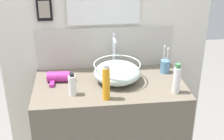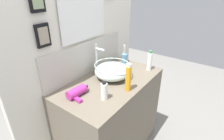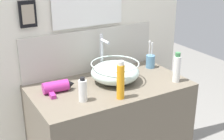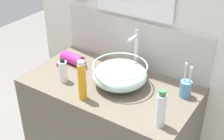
% 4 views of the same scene
% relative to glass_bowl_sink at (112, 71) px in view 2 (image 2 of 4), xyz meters
% --- Properties ---
extents(vanity_counter, '(1.02, 0.56, 0.85)m').
position_rel_glass_bowl_sink_xyz_m(vanity_counter, '(-0.05, -0.03, -0.49)').
color(vanity_counter, '#6B6051').
rests_on(vanity_counter, ground).
extents(back_panel, '(1.54, 0.10, 2.33)m').
position_rel_glass_bowl_sink_xyz_m(back_panel, '(-0.05, 0.28, 0.25)').
color(back_panel, silver).
rests_on(back_panel, ground).
extents(glass_bowl_sink, '(0.32, 0.32, 0.13)m').
position_rel_glass_bowl_sink_xyz_m(glass_bowl_sink, '(0.00, 0.00, 0.00)').
color(glass_bowl_sink, silver).
rests_on(glass_bowl_sink, vanity_counter).
extents(faucet, '(0.02, 0.11, 0.28)m').
position_rel_glass_bowl_sink_xyz_m(faucet, '(-0.00, 0.18, 0.09)').
color(faucet, silver).
rests_on(faucet, vanity_counter).
extents(hair_drier, '(0.20, 0.13, 0.07)m').
position_rel_glass_bowl_sink_xyz_m(hair_drier, '(-0.38, 0.04, -0.04)').
color(hair_drier, '#B22D8C').
rests_on(hair_drier, vanity_counter).
extents(toothbrush_cup, '(0.07, 0.07, 0.21)m').
position_rel_glass_bowl_sink_xyz_m(toothbrush_cup, '(0.36, 0.10, -0.02)').
color(toothbrush_cup, '#598CB2').
rests_on(toothbrush_cup, vanity_counter).
extents(shampoo_bottle, '(0.05, 0.05, 0.20)m').
position_rel_glass_bowl_sink_xyz_m(shampoo_bottle, '(0.35, -0.20, 0.02)').
color(shampoo_bottle, white).
rests_on(shampoo_bottle, vanity_counter).
extents(spray_bottle, '(0.05, 0.05, 0.15)m').
position_rel_glass_bowl_sink_xyz_m(spray_bottle, '(-0.30, -0.15, -0.00)').
color(spray_bottle, white).
rests_on(spray_bottle, vanity_counter).
extents(lotion_bottle, '(0.05, 0.05, 0.23)m').
position_rel_glass_bowl_sink_xyz_m(lotion_bottle, '(-0.10, -0.23, 0.04)').
color(lotion_bottle, orange).
rests_on(lotion_bottle, vanity_counter).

